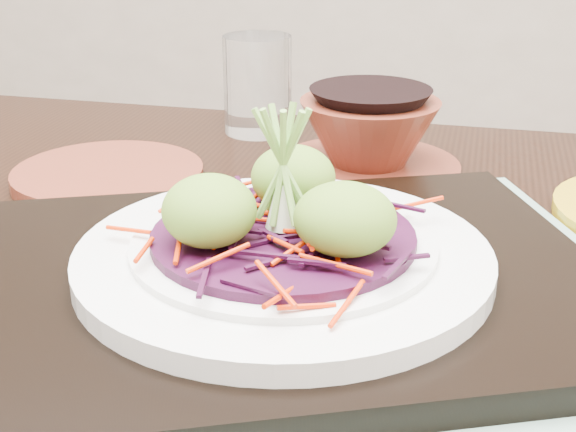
# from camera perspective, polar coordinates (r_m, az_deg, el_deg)

# --- Properties ---
(dining_table) EXTENTS (1.33, 0.95, 0.79)m
(dining_table) POSITION_cam_1_polar(r_m,az_deg,el_deg) (0.65, -1.67, -11.98)
(dining_table) COLOR black
(dining_table) RESTS_ON ground
(placemat) EXTENTS (0.60, 0.53, 0.00)m
(placemat) POSITION_cam_1_polar(r_m,az_deg,el_deg) (0.56, -0.33, -5.74)
(placemat) COLOR gray
(placemat) RESTS_ON dining_table
(serving_tray) EXTENTS (0.52, 0.45, 0.02)m
(serving_tray) POSITION_cam_1_polar(r_m,az_deg,el_deg) (0.55, -0.33, -4.65)
(serving_tray) COLOR black
(serving_tray) RESTS_ON placemat
(white_plate) EXTENTS (0.28, 0.28, 0.02)m
(white_plate) POSITION_cam_1_polar(r_m,az_deg,el_deg) (0.54, -0.34, -2.85)
(white_plate) COLOR silver
(white_plate) RESTS_ON serving_tray
(cabbage_bed) EXTENTS (0.18, 0.18, 0.01)m
(cabbage_bed) POSITION_cam_1_polar(r_m,az_deg,el_deg) (0.54, -0.34, -1.48)
(cabbage_bed) COLOR #390B2B
(cabbage_bed) RESTS_ON white_plate
(carrot_julienne) EXTENTS (0.22, 0.22, 0.01)m
(carrot_julienne) POSITION_cam_1_polar(r_m,az_deg,el_deg) (0.53, -0.34, -0.63)
(carrot_julienne) COLOR red
(carrot_julienne) RESTS_ON cabbage_bed
(guacamole_scoops) EXTENTS (0.15, 0.14, 0.05)m
(guacamole_scoops) POSITION_cam_1_polar(r_m,az_deg,el_deg) (0.53, -0.36, 0.99)
(guacamole_scoops) COLOR olive
(guacamole_scoops) RESTS_ON cabbage_bed
(scallion_garnish) EXTENTS (0.06, 0.06, 0.10)m
(scallion_garnish) POSITION_cam_1_polar(r_m,az_deg,el_deg) (0.52, -0.35, 3.22)
(scallion_garnish) COLOR #75AC45
(scallion_garnish) RESTS_ON cabbage_bed
(terracotta_side_plate) EXTENTS (0.21, 0.21, 0.01)m
(terracotta_side_plate) POSITION_cam_1_polar(r_m,az_deg,el_deg) (0.79, -12.66, 2.87)
(terracotta_side_plate) COLOR #5C2215
(terracotta_side_plate) RESTS_ON dining_table
(water_glass) EXTENTS (0.09, 0.09, 0.11)m
(water_glass) POSITION_cam_1_polar(r_m,az_deg,el_deg) (0.92, -2.17, 9.31)
(water_glass) COLOR white
(water_glass) RESTS_ON dining_table
(terracotta_bowl_set) EXTENTS (0.23, 0.23, 0.08)m
(terracotta_bowl_set) POSITION_cam_1_polar(r_m,az_deg,el_deg) (0.78, 5.76, 5.23)
(terracotta_bowl_set) COLOR #5C2215
(terracotta_bowl_set) RESTS_ON dining_table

